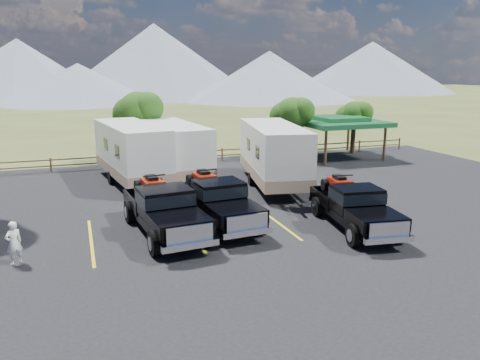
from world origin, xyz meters
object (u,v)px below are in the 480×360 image
object	(u,v)px
trailer_left	(132,153)
person_a	(14,243)
rig_center	(217,200)
trailer_center	(175,149)
trailer_right	(273,154)
rig_right	(354,205)
pavilion	(339,122)
rig_left	(164,208)

from	to	relation	value
trailer_left	person_a	size ratio (longest dim) A/B	6.52
rig_center	trailer_center	distance (m)	9.76
trailer_center	trailer_right	xyz separation A→B (m)	(4.94, -4.25, 0.10)
trailer_center	person_a	size ratio (longest dim) A/B	6.23
trailer_left	person_a	xyz separation A→B (m)	(-5.38, -10.99, -1.07)
rig_center	rig_right	xyz separation A→B (m)	(5.38, -2.59, -0.06)
trailer_right	person_a	xyz separation A→B (m)	(-13.09, -7.55, -1.09)
pavilion	trailer_right	xyz separation A→B (m)	(-8.49, -6.94, -0.87)
trailer_center	trailer_right	size ratio (longest dim) A/B	0.95
rig_left	trailer_left	size ratio (longest dim) A/B	0.67
rig_right	person_a	size ratio (longest dim) A/B	4.07
rig_right	trailer_left	distance (m)	14.05
trailer_center	pavilion	bearing A→B (deg)	5.48
trailer_right	trailer_left	bearing A→B (deg)	166.92
rig_left	trailer_right	world-z (taller)	trailer_right
rig_left	rig_right	world-z (taller)	rig_left
pavilion	rig_right	distance (m)	17.18
pavilion	trailer_left	bearing A→B (deg)	-167.84
rig_left	person_a	size ratio (longest dim) A/B	4.34
rig_center	trailer_center	bearing A→B (deg)	85.02
pavilion	rig_center	distance (m)	18.47
trailer_left	person_a	distance (m)	12.28
rig_left	pavilion	bearing A→B (deg)	33.36
trailer_left	trailer_right	distance (m)	8.45
trailer_center	person_a	distance (m)	14.38
rig_left	trailer_left	distance (m)	9.52
rig_left	trailer_right	bearing A→B (deg)	33.04
pavilion	rig_right	bearing A→B (deg)	-118.63
trailer_left	trailer_center	world-z (taller)	trailer_left
pavilion	trailer_center	xyz separation A→B (m)	(-13.43, -2.69, -0.97)
rig_left	rig_center	bearing A→B (deg)	7.13
pavilion	trailer_right	world-z (taller)	trailer_right
rig_right	pavilion	bearing A→B (deg)	69.68
trailer_left	rig_left	bearing A→B (deg)	-97.15
pavilion	rig_center	world-z (taller)	pavilion
pavilion	rig_right	size ratio (longest dim) A/B	0.97
pavilion	trailer_center	distance (m)	13.73
rig_right	trailer_left	xyz separation A→B (m)	(-8.02, 11.51, 0.87)
pavilion	trailer_center	world-z (taller)	trailer_center
rig_left	trailer_center	distance (m)	10.64
trailer_left	person_a	bearing A→B (deg)	-124.21
rig_left	trailer_right	xyz separation A→B (m)	(7.55, 6.04, 0.80)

